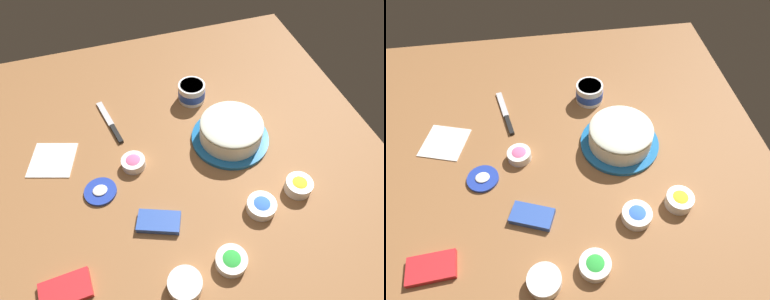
% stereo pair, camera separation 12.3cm
% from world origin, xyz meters
% --- Properties ---
extents(ground_plane, '(1.54, 1.54, 0.00)m').
position_xyz_m(ground_plane, '(0.00, 0.00, 0.00)').
color(ground_plane, '#936038').
extents(frosted_cake, '(0.28, 0.28, 0.10)m').
position_xyz_m(frosted_cake, '(0.24, 0.05, 0.05)').
color(frosted_cake, '#1E6BB2').
rests_on(frosted_cake, ground_plane).
extents(frosting_tub, '(0.11, 0.11, 0.08)m').
position_xyz_m(frosting_tub, '(0.17, 0.30, 0.04)').
color(frosting_tub, white).
rests_on(frosting_tub, ground_plane).
extents(frosting_tub_lid, '(0.11, 0.11, 0.02)m').
position_xyz_m(frosting_tub_lid, '(-0.25, -0.03, 0.01)').
color(frosting_tub_lid, '#233DAD').
rests_on(frosting_tub_lid, ground_plane).
extents(spreading_knife, '(0.07, 0.23, 0.01)m').
position_xyz_m(spreading_knife, '(-0.16, 0.25, 0.01)').
color(spreading_knife, silver).
rests_on(spreading_knife, ground_plane).
extents(sprinkle_bowl_orange, '(0.10, 0.10, 0.04)m').
position_xyz_m(sprinkle_bowl_orange, '(-0.07, -0.41, 0.02)').
color(sprinkle_bowl_orange, white).
rests_on(sprinkle_bowl_orange, ground_plane).
extents(sprinkle_bowl_green, '(0.09, 0.09, 0.04)m').
position_xyz_m(sprinkle_bowl_green, '(0.07, -0.38, 0.02)').
color(sprinkle_bowl_green, white).
rests_on(sprinkle_bowl_green, ground_plane).
extents(sprinkle_bowl_blue, '(0.09, 0.09, 0.04)m').
position_xyz_m(sprinkle_bowl_blue, '(0.23, -0.25, 0.02)').
color(sprinkle_bowl_blue, white).
rests_on(sprinkle_bowl_blue, ground_plane).
extents(sprinkle_bowl_pink, '(0.08, 0.08, 0.04)m').
position_xyz_m(sprinkle_bowl_pink, '(-0.12, 0.04, 0.02)').
color(sprinkle_bowl_pink, white).
rests_on(sprinkle_bowl_pink, ground_plane).
extents(sprinkle_bowl_yellow, '(0.09, 0.09, 0.04)m').
position_xyz_m(sprinkle_bowl_yellow, '(0.37, -0.22, 0.02)').
color(sprinkle_bowl_yellow, white).
rests_on(sprinkle_bowl_yellow, ground_plane).
extents(candy_box_lower, '(0.14, 0.09, 0.02)m').
position_xyz_m(candy_box_lower, '(-0.38, -0.32, 0.01)').
color(candy_box_lower, red).
rests_on(candy_box_lower, ground_plane).
extents(candy_box_upper, '(0.15, 0.11, 0.02)m').
position_xyz_m(candy_box_upper, '(-0.09, -0.20, 0.01)').
color(candy_box_upper, '#2D51B2').
rests_on(candy_box_upper, ground_plane).
extents(paper_napkin, '(0.19, 0.19, 0.01)m').
position_xyz_m(paper_napkin, '(-0.39, 0.15, 0.00)').
color(paper_napkin, white).
rests_on(paper_napkin, ground_plane).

